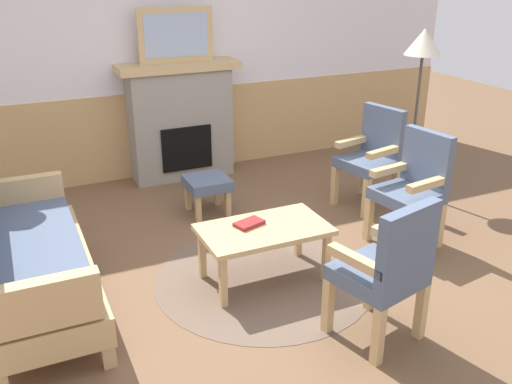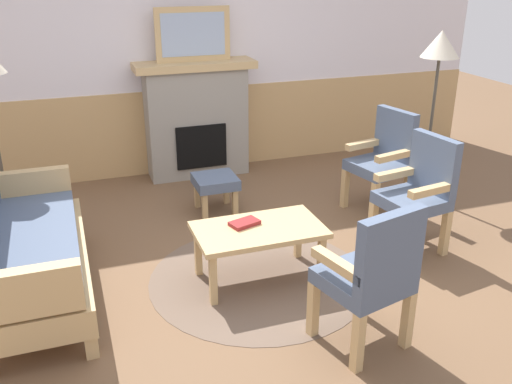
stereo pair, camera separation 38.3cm
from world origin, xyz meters
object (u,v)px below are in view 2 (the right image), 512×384
Objects in this scene: footstool at (215,184)px; armchair_by_window_left at (419,189)px; armchair_front_left at (372,273)px; couch at (27,248)px; coffee_table at (259,234)px; book_on_table at (244,223)px; armchair_near_fireplace at (384,157)px; floor_lamp_by_chairs at (440,55)px; fireplace at (197,118)px; framed_picture at (193,34)px.

armchair_by_window_left reaches higher than footstool.
armchair_front_left reaches higher than footstool.
couch is 1.88× the size of coffee_table.
coffee_table is 1.34m from footstool.
footstool is 0.41× the size of armchair_by_window_left.
armchair_near_fireplace is (1.67, 0.78, 0.08)m from book_on_table.
footstool is 1.64m from armchair_near_fireplace.
book_on_table is 1.85m from armchair_near_fireplace.
armchair_front_left is 2.81m from floor_lamp_by_chairs.
coffee_table is 4.39× the size of book_on_table.
armchair_near_fireplace is at bearing 78.61° from armchair_by_window_left.
armchair_near_fireplace is at bearing -46.54° from fireplace.
coffee_table is 0.57× the size of floor_lamp_by_chairs.
coffee_table is 0.98× the size of armchair_front_left.
coffee_table is 1.07m from armchair_front_left.
footstool is 0.41× the size of armchair_front_left.
couch is at bearing -148.61° from footstool.
book_on_table is at bearing -158.38° from floor_lamp_by_chairs.
book_on_table is 0.22× the size of armchair_by_window_left.
couch is at bearing 146.70° from armchair_front_left.
couch is at bearing -170.43° from armchair_near_fireplace.
footstool is 0.41× the size of armchair_near_fireplace.
couch is 8.22× the size of book_on_table.
fireplace is 1.33× the size of armchair_by_window_left.
footstool is at bearing 170.10° from floor_lamp_by_chairs.
book_on_table is (-0.21, -2.33, -0.20)m from fireplace.
armchair_front_left is (0.37, -1.00, 0.15)m from coffee_table.
armchair_near_fireplace reaches higher than footstool.
fireplace is 0.72× the size of couch.
coffee_table is 1.43m from armchair_by_window_left.
armchair_front_left is at bearing -66.98° from book_on_table.
footstool is (1.67, 1.02, -0.11)m from couch.
footstool is at bearing -94.79° from fireplace.
coffee_table is (-0.12, -2.41, -1.17)m from framed_picture.
armchair_near_fireplace reaches higher than coffee_table.
fireplace is at bearing -90.00° from framed_picture.
floor_lamp_by_chairs reaches higher than armchair_by_window_left.
armchair_near_fireplace is 0.84m from armchair_by_window_left.
footstool is (-0.09, -1.07, -0.37)m from fireplace.
framed_picture is at bearing 133.46° from armchair_near_fireplace.
armchair_by_window_left is at bearing -5.18° from couch.
armchair_front_left is at bearing -33.30° from couch.
coffee_table is 0.98× the size of armchair_near_fireplace.
fireplace is 1.62× the size of framed_picture.
footstool is (-0.09, -1.07, -1.28)m from framed_picture.
armchair_near_fireplace is at bearing 25.18° from book_on_table.
armchair_near_fireplace is 0.58× the size of floor_lamp_by_chairs.
book_on_table is 2.61m from floor_lamp_by_chairs.
armchair_by_window_left reaches higher than coffee_table.
book_on_table is 1.28m from footstool.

